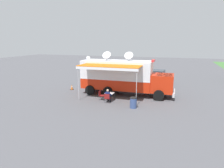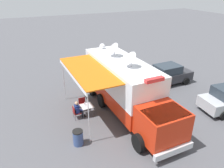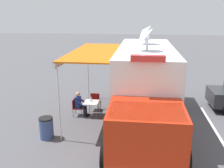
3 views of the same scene
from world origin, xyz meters
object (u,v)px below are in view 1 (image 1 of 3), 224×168
command_truck (124,76)px  folding_chair_beside_table (101,95)px  traffic_cone (72,87)px  folding_chair_at_table (107,97)px  trash_bin (133,103)px  folding_table (110,94)px  car_far_corner (117,76)px  car_behind_truck (158,77)px  water_bottle (108,92)px  seated_responder (108,95)px

command_truck → folding_chair_beside_table: (2.61, -1.49, -1.43)m
command_truck → traffic_cone: bearing=-90.1°
folding_chair_at_table → trash_bin: (0.57, 2.51, -0.06)m
trash_bin → folding_table: bearing=-118.0°
car_far_corner → folding_chair_at_table: bearing=12.2°
folding_chair_at_table → folding_chair_beside_table: size_ratio=1.00×
command_truck → car_behind_truck: command_truck is taller
water_bottle → folding_chair_beside_table: bearing=-93.0°
seated_responder → car_behind_truck: (-9.92, 3.36, 0.23)m
folding_chair_at_table → traffic_cone: bearing=-121.1°
folding_chair_at_table → folding_chair_beside_table: same height
folding_table → car_behind_truck: size_ratio=0.19×
folding_table → folding_chair_at_table: 0.82m
trash_bin → car_far_corner: car_far_corner is taller
traffic_cone → car_behind_truck: car_behind_truck is taller
folding_chair_beside_table → trash_bin: bearing=69.0°
seated_responder → car_far_corner: bearing=-167.5°
water_bottle → folding_chair_beside_table: (-0.04, -0.72, -0.32)m
seated_responder → car_far_corner: car_far_corner is taller
command_truck → folding_chair_beside_table: command_truck is taller
traffic_cone → car_far_corner: size_ratio=0.14×
command_truck → folding_chair_beside_table: size_ratio=10.96×
folding_table → car_far_corner: 8.30m
folding_table → traffic_cone: folding_table is taller
command_truck → folding_chair_beside_table: bearing=-29.7°
folding_table → folding_chair_beside_table: folding_chair_beside_table is taller
folding_chair_beside_table → car_far_corner: bearing=-173.0°
folding_chair_beside_table → traffic_cone: 5.36m
folding_chair_beside_table → seated_responder: (0.56, 0.92, 0.14)m
car_behind_truck → trash_bin: bearing=-4.5°
seated_responder → car_far_corner: 8.92m
folding_chair_at_table → car_far_corner: car_far_corner is taller
folding_chair_at_table → car_behind_truck: car_behind_truck is taller
folding_chair_at_table → trash_bin: size_ratio=0.96×
seated_responder → car_behind_truck: 10.47m
car_behind_truck → car_far_corner: 5.42m
trash_bin → folding_chair_at_table: bearing=-102.8°
trash_bin → traffic_cone: (-3.94, -8.10, -0.18)m
water_bottle → folding_chair_beside_table: 0.79m
folding_chair_at_table → command_truck: bearing=170.4°
folding_table → trash_bin: 2.93m
folding_chair_beside_table → traffic_cone: size_ratio=1.50×
folding_chair_beside_table → car_behind_truck: (-9.36, 4.28, 0.37)m
command_truck → folding_table: (2.56, -0.64, -1.27)m
car_behind_truck → folding_chair_at_table: bearing=-18.4°
folding_table → car_behind_truck: bearing=159.8°
command_truck → car_far_corner: (-5.54, -2.49, -1.07)m
folding_chair_at_table → seated_responder: 0.23m
folding_chair_at_table → car_far_corner: 9.11m
traffic_cone → folding_chair_beside_table: bearing=60.7°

